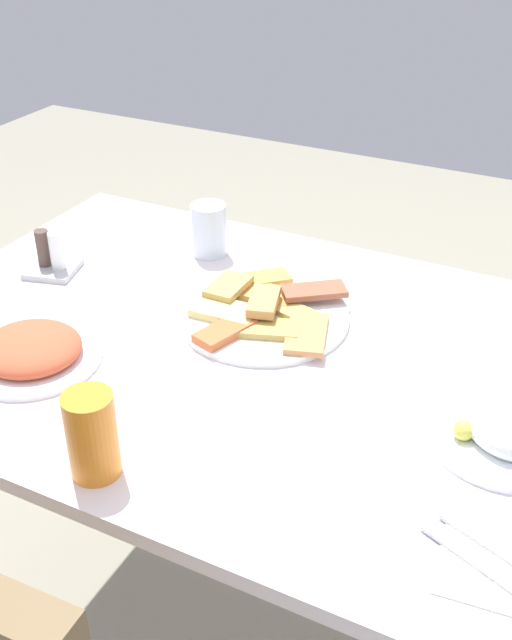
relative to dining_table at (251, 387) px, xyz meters
The scene contains 10 objects.
dining_table is the anchor object (origin of this frame).
pide_platter 0.13m from the dining_table, 77.24° to the right, with size 0.29×0.30×0.05m.
salad_plate_greens 0.36m from the dining_table, 33.41° to the left, with size 0.22×0.22×0.05m.
salad_plate_rice 0.43m from the dining_table, behind, with size 0.22×0.22×0.07m.
soda_can 0.38m from the dining_table, 82.62° to the left, with size 0.07×0.07×0.12m, color orange.
drinking_glass 0.37m from the dining_table, 49.23° to the right, with size 0.07×0.07×0.10m, color silver.
paper_napkin 0.54m from the dining_table, 148.83° to the left, with size 0.13×0.13×0.00m, color white.
fork 0.53m from the dining_table, 150.51° to the left, with size 0.17×0.01×0.01m, color silver.
spoon 0.55m from the dining_table, 147.20° to the left, with size 0.20×0.02×0.01m, color silver.
condiment_caddy 0.47m from the dining_table, ahead, with size 0.11×0.11×0.09m.
Camera 1 is at (-0.48, 0.94, 1.47)m, focal length 43.47 mm.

